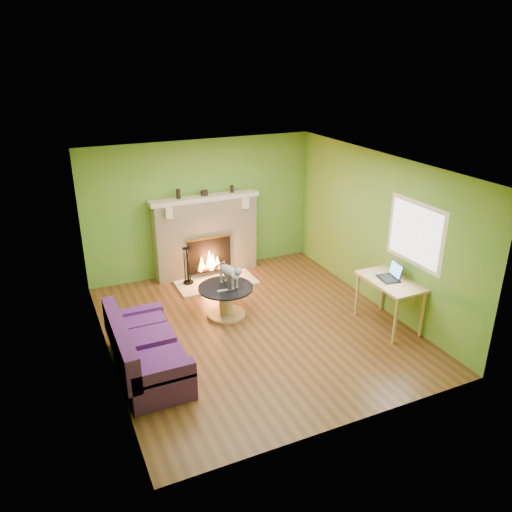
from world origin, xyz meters
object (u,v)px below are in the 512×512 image
(sofa, at_px, (144,351))
(cat, at_px, (229,274))
(coffee_table, at_px, (226,299))
(desk, at_px, (391,286))

(sofa, relative_size, cat, 2.74)
(coffee_table, height_order, cat, cat)
(sofa, relative_size, desk, 1.65)
(sofa, distance_m, desk, 3.85)
(cat, bearing_deg, desk, -48.17)
(coffee_table, xyz_separation_m, cat, (0.08, 0.05, 0.42))
(desk, bearing_deg, sofa, 174.44)
(desk, distance_m, cat, 2.58)
(coffee_table, distance_m, cat, 0.43)
(cat, bearing_deg, coffee_table, -162.41)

